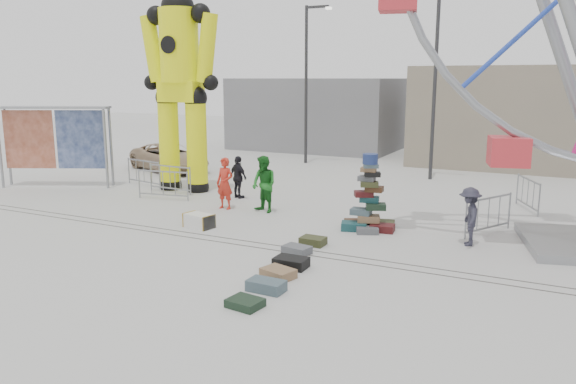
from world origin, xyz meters
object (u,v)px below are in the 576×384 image
at_px(barricade_wheel_front, 488,215).
at_px(pedestrian_green, 264,184).
at_px(barricade_dummy_a, 144,173).
at_px(steamer_trunk, 199,221).
at_px(lamp_post_right, 437,76).
at_px(parked_suv, 169,157).
at_px(barricade_dummy_c, 163,185).
at_px(pedestrian_red, 225,183).
at_px(pedestrian_grey, 469,216).
at_px(barricade_dummy_b, 170,179).
at_px(crash_test_dummy, 180,76).
at_px(lamp_post_left, 308,77).
at_px(pedestrian_black, 238,177).
at_px(banner_scaffold, 54,127).
at_px(barricade_wheel_back, 528,194).
at_px(suitcase_tower, 369,208).

bearing_deg(barricade_wheel_front, pedestrian_green, 123.17).
bearing_deg(barricade_dummy_a, pedestrian_green, -4.46).
height_order(steamer_trunk, pedestrian_green, pedestrian_green).
bearing_deg(lamp_post_right, parked_suv, -165.05).
relative_size(barricade_dummy_c, pedestrian_red, 1.13).
xyz_separation_m(steamer_trunk, pedestrian_grey, (7.54, 1.70, 0.58)).
relative_size(barricade_dummy_a, barricade_dummy_b, 1.00).
xyz_separation_m(crash_test_dummy, steamer_trunk, (3.87, -4.49, -4.29)).
bearing_deg(pedestrian_red, crash_test_dummy, 151.23).
relative_size(barricade_dummy_a, parked_suv, 0.42).
bearing_deg(barricade_dummy_b, lamp_post_left, 83.72).
bearing_deg(barricade_dummy_c, pedestrian_red, -14.60).
relative_size(lamp_post_left, parked_suv, 1.69).
distance_m(steamer_trunk, pedestrian_red, 2.62).
height_order(lamp_post_left, barricade_dummy_b, lamp_post_left).
height_order(barricade_dummy_b, pedestrian_red, pedestrian_red).
relative_size(steamer_trunk, barricade_dummy_a, 0.44).
distance_m(crash_test_dummy, barricade_wheel_front, 12.46).
height_order(lamp_post_right, pedestrian_black, lamp_post_right).
xyz_separation_m(banner_scaffold, pedestrian_green, (9.84, -0.24, -1.53)).
bearing_deg(steamer_trunk, barricade_dummy_b, 147.22).
height_order(pedestrian_green, pedestrian_grey, pedestrian_green).
relative_size(barricade_dummy_a, barricade_wheel_back, 1.00).
bearing_deg(crash_test_dummy, barricade_wheel_back, 5.90).
bearing_deg(crash_test_dummy, steamer_trunk, -53.97).
height_order(lamp_post_right, steamer_trunk, lamp_post_right).
distance_m(banner_scaffold, barricade_wheel_front, 17.02).
height_order(barricade_wheel_front, pedestrian_green, pedestrian_green).
height_order(lamp_post_left, pedestrian_grey, lamp_post_left).
relative_size(pedestrian_red, pedestrian_grey, 1.12).
xyz_separation_m(pedestrian_red, pedestrian_grey, (8.17, -0.75, -0.10)).
height_order(suitcase_tower, barricade_dummy_b, suitcase_tower).
xyz_separation_m(barricade_wheel_back, parked_suv, (-16.16, 1.33, 0.11)).
bearing_deg(barricade_wheel_back, lamp_post_right, -160.84).
relative_size(barricade_dummy_a, pedestrian_green, 1.05).
distance_m(lamp_post_right, steamer_trunk, 12.96).
bearing_deg(crash_test_dummy, barricade_wheel_front, -11.34).
xyz_separation_m(lamp_post_right, barricade_wheel_front, (3.35, -8.25, -3.93)).
xyz_separation_m(barricade_wheel_front, barricade_wheel_back, (0.82, 3.72, 0.00)).
distance_m(crash_test_dummy, steamer_trunk, 7.32).
xyz_separation_m(suitcase_tower, barricade_dummy_b, (-8.68, 1.79, -0.08)).
distance_m(barricade_dummy_a, barricade_dummy_c, 3.03).
bearing_deg(banner_scaffold, steamer_trunk, -42.25).
bearing_deg(steamer_trunk, barricade_wheel_front, 32.33).
height_order(pedestrian_grey, parked_suv, pedestrian_grey).
bearing_deg(barricade_wheel_front, banner_scaffold, 119.93).
distance_m(crash_test_dummy, barricade_dummy_c, 4.34).
height_order(lamp_post_right, pedestrian_green, lamp_post_right).
relative_size(barricade_dummy_a, pedestrian_black, 1.26).
bearing_deg(barricade_dummy_a, barricade_dummy_c, -25.11).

